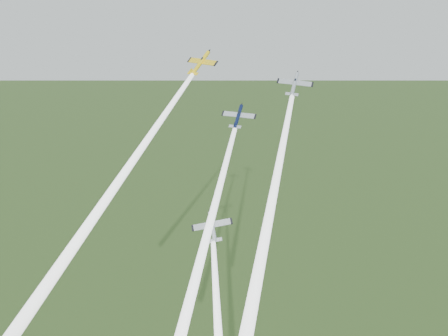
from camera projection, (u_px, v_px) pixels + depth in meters
plane_yellow at (200, 63)px, 117.88m from camera, size 10.39×9.41×6.83m
smoke_trail_yellow at (108, 196)px, 106.50m from camera, size 20.63×44.68×44.19m
plane_navy at (238, 116)px, 115.25m from camera, size 7.34×6.38×6.07m
smoke_trail_navy at (194, 285)px, 97.44m from camera, size 4.82×50.86×47.45m
plane_silver_right at (294, 84)px, 111.62m from camera, size 7.42×6.53×6.30m
smoke_trail_silver_right at (265, 237)px, 95.15m from camera, size 5.46×46.47×43.37m
plane_silver_low at (212, 227)px, 107.48m from camera, size 10.55×9.00×7.48m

